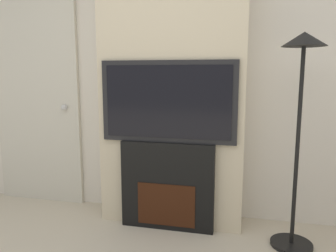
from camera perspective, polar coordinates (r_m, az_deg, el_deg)
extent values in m
cube|color=silver|center=(3.04, 1.66, 9.72)|extent=(6.00, 0.06, 2.70)
cube|color=beige|center=(2.85, 0.81, 9.77)|extent=(1.24, 0.34, 2.70)
cube|color=black|center=(2.84, 0.00, -10.24)|extent=(0.79, 0.14, 0.75)
cube|color=#33160A|center=(2.83, -0.35, -13.60)|extent=(0.49, 0.01, 0.36)
cube|color=black|center=(2.69, 0.00, 4.24)|extent=(1.13, 0.06, 0.67)
cube|color=black|center=(2.66, -0.17, 4.18)|extent=(1.04, 0.01, 0.59)
cylinder|color=black|center=(2.86, 20.66, -18.67)|extent=(0.32, 0.32, 0.03)
cylinder|color=black|center=(2.60, 21.59, -3.77)|extent=(0.03, 0.03, 1.48)
cone|color=black|center=(2.55, 22.66, 13.81)|extent=(0.31, 0.31, 0.10)
cube|color=beige|center=(3.59, -21.82, 3.85)|extent=(0.93, 0.04, 2.06)
sphere|color=silver|center=(3.38, -17.63, 3.09)|extent=(0.06, 0.06, 0.06)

